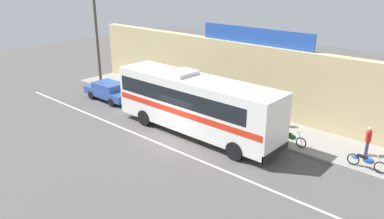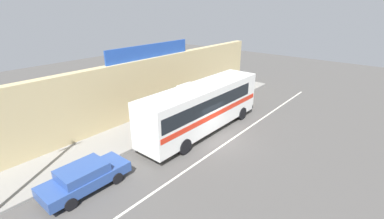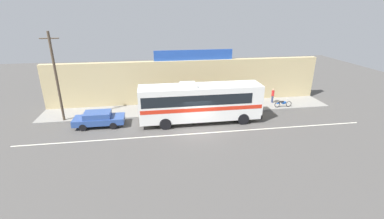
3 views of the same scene
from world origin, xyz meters
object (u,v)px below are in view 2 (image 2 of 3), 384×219
(intercity_bus, at_px, (202,105))
(pedestrian_far_left, at_px, (134,123))
(motorcycle_red, at_px, (217,100))
(parked_car, at_px, (85,177))
(pedestrian_far_right, at_px, (189,95))
(motorcycle_orange, at_px, (209,105))
(motorcycle_blue, at_px, (240,89))
(pedestrian_by_curb, at_px, (226,83))

(intercity_bus, bearing_deg, pedestrian_far_left, 142.26)
(motorcycle_red, xyz_separation_m, pedestrian_far_left, (-9.12, 0.76, 0.56))
(parked_car, bearing_deg, pedestrian_far_right, 16.47)
(motorcycle_orange, xyz_separation_m, motorcycle_red, (1.61, 0.19, 0.00))
(pedestrian_far_left, height_order, pedestrian_far_right, pedestrian_far_right)
(intercity_bus, height_order, pedestrian_far_left, intercity_bus)
(parked_car, height_order, pedestrian_far_right, pedestrian_far_right)
(parked_car, height_order, pedestrian_far_left, pedestrian_far_left)
(motorcycle_red, relative_size, pedestrian_far_right, 1.13)
(motorcycle_blue, distance_m, pedestrian_far_right, 6.45)
(intercity_bus, distance_m, pedestrian_far_left, 4.98)
(intercity_bus, distance_m, parked_car, 9.27)
(parked_car, height_order, motorcycle_red, parked_car)
(motorcycle_orange, xyz_separation_m, motorcycle_blue, (5.81, 0.14, 0.00))
(motorcycle_blue, distance_m, pedestrian_far_left, 13.36)
(parked_car, height_order, motorcycle_blue, parked_car)
(pedestrian_by_curb, bearing_deg, parked_car, -169.69)
(pedestrian_far_left, bearing_deg, motorcycle_blue, -3.47)
(pedestrian_by_curb, bearing_deg, pedestrian_far_right, 175.97)
(motorcycle_blue, relative_size, pedestrian_far_right, 1.11)
(motorcycle_red, relative_size, pedestrian_by_curb, 1.20)
(intercity_bus, relative_size, pedestrian_far_left, 6.63)
(intercity_bus, xyz_separation_m, motorcycle_red, (5.26, 2.23, -1.50))
(intercity_bus, xyz_separation_m, parked_car, (-9.16, 0.43, -1.33))
(parked_car, xyz_separation_m, motorcycle_red, (14.42, 1.80, -0.17))
(intercity_bus, distance_m, motorcycle_orange, 4.44)
(pedestrian_far_right, bearing_deg, motorcycle_red, -44.60)
(parked_car, relative_size, pedestrian_far_left, 2.63)
(motorcycle_blue, bearing_deg, motorcycle_orange, -178.58)
(parked_car, bearing_deg, motorcycle_blue, 5.38)
(motorcycle_red, bearing_deg, pedestrian_by_curb, 21.92)
(pedestrian_by_curb, bearing_deg, pedestrian_far_left, -176.70)
(motorcycle_orange, height_order, pedestrian_far_left, pedestrian_far_left)
(motorcycle_red, height_order, pedestrian_by_curb, pedestrian_by_curb)
(intercity_bus, xyz_separation_m, motorcycle_orange, (3.65, 2.04, -1.50))
(intercity_bus, bearing_deg, motorcycle_orange, 29.19)
(motorcycle_red, bearing_deg, intercity_bus, -156.98)
(motorcycle_red, xyz_separation_m, pedestrian_by_curb, (3.72, 1.50, 0.52))
(motorcycle_red, height_order, pedestrian_far_right, pedestrian_far_right)
(pedestrian_far_left, xyz_separation_m, pedestrian_far_right, (7.20, 1.14, 0.03))
(intercity_bus, distance_m, pedestrian_by_curb, 9.77)
(motorcycle_orange, relative_size, pedestrian_far_right, 1.06)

